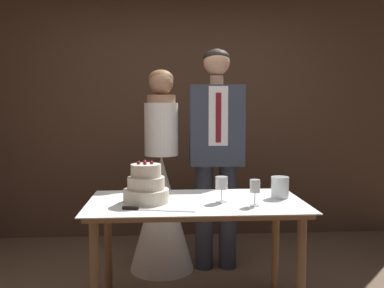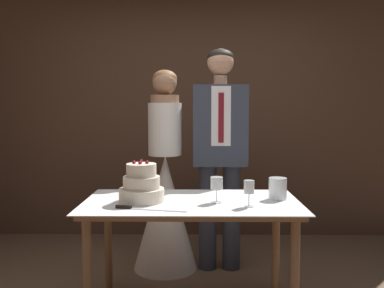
# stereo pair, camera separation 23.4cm
# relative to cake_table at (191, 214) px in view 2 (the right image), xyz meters

# --- Properties ---
(wall_back) EXTENTS (5.24, 0.12, 2.70)m
(wall_back) POSITION_rel_cake_table_xyz_m (0.00, 1.83, 0.68)
(wall_back) COLOR #513828
(wall_back) RESTS_ON ground_plane
(cake_table) EXTENTS (1.41, 0.78, 0.76)m
(cake_table) POSITION_rel_cake_table_xyz_m (0.00, 0.00, 0.00)
(cake_table) COLOR brown
(cake_table) RESTS_ON ground_plane
(tiered_cake) EXTENTS (0.29, 0.29, 0.27)m
(tiered_cake) POSITION_rel_cake_table_xyz_m (-0.32, -0.02, 0.19)
(tiered_cake) COLOR beige
(tiered_cake) RESTS_ON cake_table
(cake_knife) EXTENTS (0.44, 0.11, 0.02)m
(cake_knife) POSITION_rel_cake_table_xyz_m (-0.33, -0.23, 0.10)
(cake_knife) COLOR silver
(cake_knife) RESTS_ON cake_table
(wine_glass_near) EXTENTS (0.08, 0.08, 0.17)m
(wine_glass_near) POSITION_rel_cake_table_xyz_m (0.16, -0.04, 0.21)
(wine_glass_near) COLOR silver
(wine_glass_near) RESTS_ON cake_table
(wine_glass_middle) EXTENTS (0.07, 0.07, 0.16)m
(wine_glass_middle) POSITION_rel_cake_table_xyz_m (0.36, -0.16, 0.21)
(wine_glass_middle) COLOR silver
(wine_glass_middle) RESTS_ON cake_table
(hurricane_candle) EXTENTS (0.12, 0.12, 0.14)m
(hurricane_candle) POSITION_rel_cake_table_xyz_m (0.58, 0.06, 0.16)
(hurricane_candle) COLOR silver
(hurricane_candle) RESTS_ON cake_table
(bride) EXTENTS (0.54, 0.54, 1.69)m
(bride) POSITION_rel_cake_table_xyz_m (-0.23, 0.80, -0.05)
(bride) COLOR white
(bride) RESTS_ON ground_plane
(groom) EXTENTS (0.45, 0.25, 1.86)m
(groom) POSITION_rel_cake_table_xyz_m (0.23, 0.80, 0.39)
(groom) COLOR #333847
(groom) RESTS_ON ground_plane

